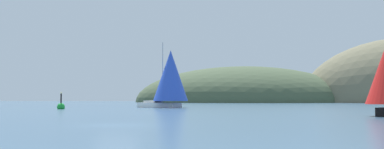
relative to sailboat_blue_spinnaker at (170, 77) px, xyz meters
name	(u,v)px	position (x,y,z in m)	size (l,w,h in m)	color
ground_plane	(117,125)	(5.00, -46.91, -4.83)	(360.00, 360.00, 0.00)	#385670
headland_center	(243,102)	(10.00, 88.09, -4.83)	(74.13, 44.00, 24.45)	#425138
sailboat_blue_spinnaker	(170,77)	(0.00, 0.00, 0.00)	(9.71, 7.83, 10.48)	white
channel_buoy	(61,106)	(-13.66, -10.34, -4.46)	(1.10, 1.10, 2.64)	green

